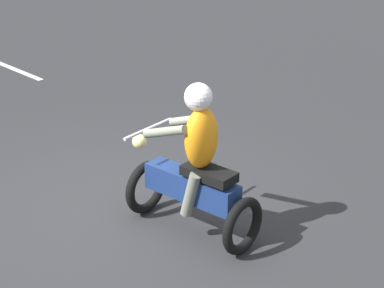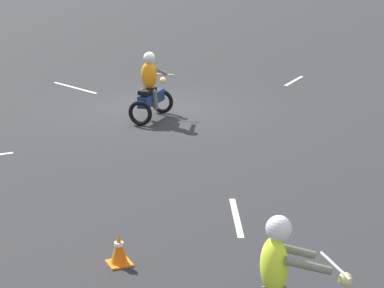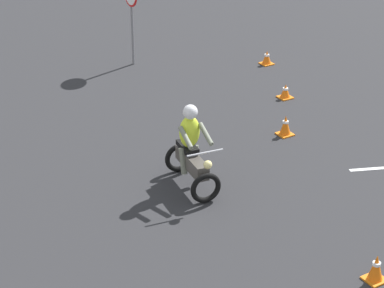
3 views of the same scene
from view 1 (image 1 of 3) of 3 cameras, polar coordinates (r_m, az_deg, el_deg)
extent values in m
plane|color=#28282B|center=(8.29, -5.67, -5.24)|extent=(120.00, 120.00, 0.00)
torus|color=black|center=(8.15, -3.52, -3.29)|extent=(0.49, 0.50, 0.60)
torus|color=black|center=(7.42, 3.88, -6.26)|extent=(0.49, 0.50, 0.60)
cube|color=navy|center=(7.67, 0.00, -3.28)|extent=(0.95, 0.94, 0.28)
cube|color=black|center=(7.44, 1.30, -2.27)|extent=(0.58, 0.58, 0.10)
cylinder|color=silver|center=(7.82, -3.38, 1.15)|extent=(0.52, 0.52, 0.04)
sphere|color=#F2E08C|center=(7.98, -4.03, 0.19)|extent=(0.23, 0.23, 0.16)
ellipsoid|color=orange|center=(7.35, 0.72, 0.47)|extent=(0.48, 0.48, 0.64)
cylinder|color=slate|center=(7.64, -0.08, 1.85)|extent=(0.45, 0.45, 0.27)
cylinder|color=slate|center=(7.37, -2.07, 0.94)|extent=(0.45, 0.45, 0.27)
cylinder|color=slate|center=(7.71, 1.24, -3.13)|extent=(0.26, 0.26, 0.51)
cylinder|color=slate|center=(7.51, -0.10, -3.88)|extent=(0.26, 0.26, 0.51)
sphere|color=white|center=(7.21, 0.49, 3.61)|extent=(0.40, 0.40, 0.28)
cube|color=silver|center=(13.14, -13.32, 5.56)|extent=(1.25, 1.05, 0.01)
camera|label=2|loc=(17.11, 84.50, 4.41)|focal=70.00mm
camera|label=3|loc=(23.11, 48.90, 24.42)|focal=70.00mm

